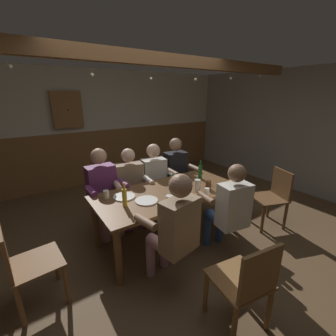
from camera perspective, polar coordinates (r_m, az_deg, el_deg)
name	(u,v)px	position (r m, az deg, el deg)	size (l,w,h in m)	color
ground_plane	(176,244)	(3.26, 2.02, -18.58)	(7.65, 7.65, 0.00)	brown
back_wall_upper	(96,100)	(5.30, -17.70, 15.91)	(6.37, 0.12, 1.27)	beige
back_wall_wainscot	(101,156)	(5.47, -16.48, 3.00)	(6.37, 0.12, 1.18)	brown
side_wall_concrete	(311,133)	(5.29, 32.24, 7.53)	(0.12, 5.80, 2.46)	gray
ceiling_beam	(149,58)	(3.17, -4.90, 25.78)	(5.74, 0.14, 0.16)	brown
dining_table	(169,197)	(3.06, 0.21, -7.40)	(1.95, 0.92, 0.72)	brown
person_0	(103,187)	(3.35, -15.98, -4.73)	(0.54, 0.51, 1.24)	#6B2D66
person_1	(131,183)	(3.50, -9.35, -3.83)	(0.59, 0.56, 1.18)	#997F60
person_2	(156,177)	(3.69, -3.14, -2.27)	(0.56, 0.56, 1.20)	silver
person_3	(177,171)	(3.91, 2.38, -0.69)	(0.53, 0.55, 1.25)	black
person_4	(175,226)	(2.33, 1.70, -14.43)	(0.57, 0.57, 1.26)	#997F60
person_5	(229,207)	(2.83, 15.12, -9.46)	(0.54, 0.57, 1.22)	silver
chair_empty_near_right	(273,196)	(3.82, 24.88, -6.39)	(0.57, 0.57, 0.88)	brown
chair_empty_near_left	(25,264)	(2.59, -32.25, -19.78)	(0.48, 0.48, 0.88)	brown
chair_empty_far_end	(246,283)	(2.17, 19.01, -25.75)	(0.50, 0.50, 0.88)	brown
table_candle	(181,183)	(3.17, 3.18, -3.86)	(0.04, 0.04, 0.08)	#F9E08C
plate_0	(124,197)	(2.90, -10.96, -7.08)	(0.27, 0.27, 0.01)	white
plate_1	(147,201)	(2.76, -5.43, -8.16)	(0.27, 0.27, 0.01)	white
bottle_0	(125,197)	(2.63, -10.87, -7.16)	(0.05, 0.05, 0.29)	gold
bottle_1	(200,172)	(3.47, 8.10, -0.91)	(0.06, 0.06, 0.28)	#195923
bottle_2	(173,187)	(2.86, 1.33, -4.80)	(0.07, 0.07, 0.28)	#195923
pint_glass_0	(169,201)	(2.59, 0.30, -8.38)	(0.08, 0.08, 0.14)	white
pint_glass_1	(236,182)	(3.26, 16.69, -3.41)	(0.08, 0.08, 0.15)	#E5C64C
pint_glass_2	(208,185)	(3.11, 10.07, -4.19)	(0.08, 0.08, 0.12)	#4C2D19
pint_glass_3	(231,184)	(3.20, 15.46, -3.97)	(0.06, 0.06, 0.12)	gold
pint_glass_4	(106,194)	(2.91, -15.28, -6.43)	(0.07, 0.07, 0.10)	white
pint_glass_5	(207,192)	(2.91, 9.72, -5.96)	(0.06, 0.06, 0.10)	white
pint_glass_6	(197,185)	(3.03, 7.40, -4.33)	(0.08, 0.08, 0.16)	white
wall_dart_cabinet	(67,110)	(5.03, -24.07, 13.25)	(0.56, 0.15, 0.70)	brown
string_lights	(151,74)	(3.11, -4.31, 22.49)	(4.50, 0.04, 0.16)	#F9EAB2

